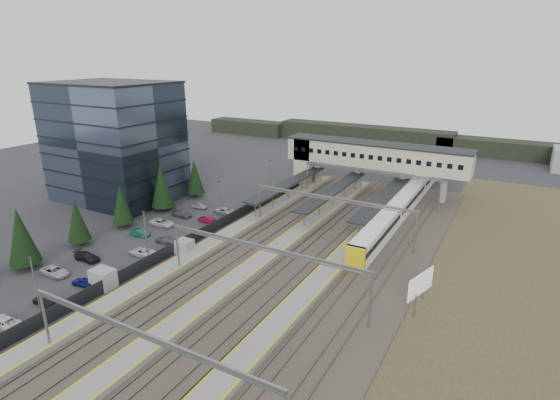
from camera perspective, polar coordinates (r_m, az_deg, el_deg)
The scene contains 16 objects.
ground at distance 69.24m, azimuth -7.33°, elevation -6.89°, with size 220.00×220.00×0.00m, color #2B2B2D.
office_building at distance 97.86m, azimuth -20.75°, elevation 7.16°, with size 24.30×18.30×24.30m.
conifer_row at distance 79.41m, azimuth -22.10°, elevation -1.00°, with size 4.42×49.82×9.50m.
car_park at distance 73.25m, azimuth -18.91°, elevation -5.80°, with size 10.69×44.78×1.29m.
lampposts at distance 73.15m, azimuth -11.96°, elevation -2.04°, with size 0.50×53.25×8.07m.
fence at distance 76.11m, azimuth -9.10°, elevation -3.73°, with size 0.08×90.00×2.00m.
relay_cabin_near at distance 63.33m, azimuth -22.10°, elevation -9.48°, with size 3.08×2.26×2.57m.
relay_cabin_far at distance 69.69m, azimuth -12.34°, elevation -5.99°, with size 2.49×2.08×2.26m.
rail_corridor at distance 68.43m, azimuth 1.54°, elevation -6.79°, with size 34.00×90.00×0.92m.
canopies at distance 86.72m, azimuth 6.94°, elevation 1.24°, with size 23.10×30.00×3.28m.
footbridge at distance 99.08m, azimuth 10.74°, elevation 5.65°, with size 40.40×6.40×11.20m.
gantries at distance 63.41m, azimuth 2.88°, elevation -3.30°, with size 28.40×62.28×7.17m.
train at distance 89.63m, azimuth 16.20°, elevation -0.06°, with size 2.88×60.22×3.63m.
billboard at distance 56.12m, azimuth 17.89°, elevation -10.54°, with size 1.76×5.45×4.74m.
scrub_east at distance 62.79m, azimuth 32.60°, elevation -12.77°, with size 34.00×120.00×0.06m.
treeline_far at distance 145.31m, azimuth 23.21°, elevation 6.55°, with size 170.00×19.00×7.00m.
Camera 1 is at (37.77, -49.87, 29.67)m, focal length 28.00 mm.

